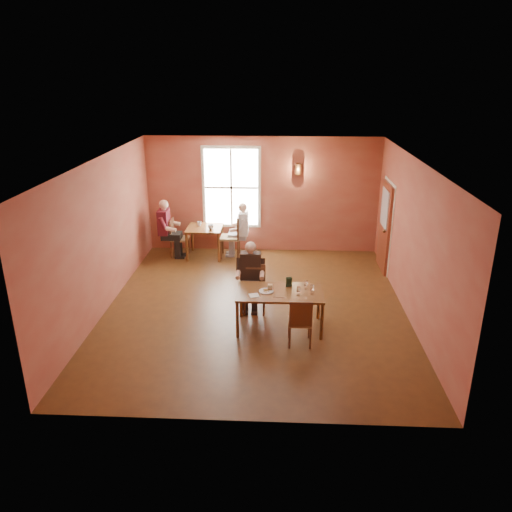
{
  "coord_description": "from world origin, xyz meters",
  "views": [
    {
      "loc": [
        0.47,
        -9.13,
        4.56
      ],
      "look_at": [
        0.0,
        0.2,
        1.05
      ],
      "focal_mm": 35.0,
      "sensor_mm": 36.0,
      "label": 1
    }
  ],
  "objects_px": {
    "chair_diner_white": "(230,236)",
    "diner_maroon": "(178,229)",
    "main_table": "(280,310)",
    "second_table": "(205,242)",
    "chair_empty": "(300,321)",
    "chair_diner_maroon": "(180,238)",
    "diner_main": "(254,281)",
    "chair_diner_main": "(255,290)",
    "diner_white": "(231,232)"
  },
  "relations": [
    {
      "from": "chair_diner_main",
      "to": "chair_diner_maroon",
      "type": "relative_size",
      "value": 0.96
    },
    {
      "from": "chair_empty",
      "to": "chair_diner_maroon",
      "type": "relative_size",
      "value": 0.91
    },
    {
      "from": "second_table",
      "to": "chair_diner_white",
      "type": "height_order",
      "value": "chair_diner_white"
    },
    {
      "from": "main_table",
      "to": "diner_maroon",
      "type": "relative_size",
      "value": 1.09
    },
    {
      "from": "chair_diner_main",
      "to": "diner_main",
      "type": "xyz_separation_m",
      "value": [
        0.0,
        -0.03,
        0.2
      ]
    },
    {
      "from": "diner_maroon",
      "to": "chair_diner_white",
      "type": "bearing_deg",
      "value": 90.0
    },
    {
      "from": "main_table",
      "to": "chair_diner_main",
      "type": "bearing_deg",
      "value": 127.57
    },
    {
      "from": "chair_diner_main",
      "to": "chair_empty",
      "type": "relative_size",
      "value": 1.05
    },
    {
      "from": "chair_empty",
      "to": "diner_maroon",
      "type": "height_order",
      "value": "diner_maroon"
    },
    {
      "from": "chair_diner_white",
      "to": "diner_main",
      "type": "bearing_deg",
      "value": -165.77
    },
    {
      "from": "chair_empty",
      "to": "chair_diner_maroon",
      "type": "xyz_separation_m",
      "value": [
        -2.95,
        4.29,
        0.04
      ]
    },
    {
      "from": "main_table",
      "to": "diner_maroon",
      "type": "distance_m",
      "value": 4.58
    },
    {
      "from": "second_table",
      "to": "diner_white",
      "type": "relative_size",
      "value": 0.65
    },
    {
      "from": "diner_main",
      "to": "diner_white",
      "type": "bearing_deg",
      "value": -76.29
    },
    {
      "from": "diner_main",
      "to": "chair_diner_maroon",
      "type": "distance_m",
      "value": 3.76
    },
    {
      "from": "second_table",
      "to": "chair_diner_maroon",
      "type": "distance_m",
      "value": 0.66
    },
    {
      "from": "chair_diner_main",
      "to": "chair_empty",
      "type": "distance_m",
      "value": 1.48
    },
    {
      "from": "main_table",
      "to": "diner_maroon",
      "type": "xyz_separation_m",
      "value": [
        -2.62,
        3.74,
        0.36
      ]
    },
    {
      "from": "chair_diner_white",
      "to": "chair_diner_maroon",
      "type": "height_order",
      "value": "chair_diner_white"
    },
    {
      "from": "chair_diner_white",
      "to": "chair_empty",
      "type": "bearing_deg",
      "value": -159.01
    },
    {
      "from": "diner_maroon",
      "to": "chair_diner_main",
      "type": "bearing_deg",
      "value": 34.47
    },
    {
      "from": "chair_diner_white",
      "to": "chair_diner_main",
      "type": "bearing_deg",
      "value": -165.64
    },
    {
      "from": "chair_diner_main",
      "to": "diner_maroon",
      "type": "distance_m",
      "value": 3.76
    },
    {
      "from": "chair_diner_maroon",
      "to": "second_table",
      "type": "bearing_deg",
      "value": 90.0
    },
    {
      "from": "chair_diner_main",
      "to": "diner_maroon",
      "type": "height_order",
      "value": "diner_maroon"
    },
    {
      "from": "chair_diner_maroon",
      "to": "diner_white",
      "type": "bearing_deg",
      "value": 90.0
    },
    {
      "from": "main_table",
      "to": "second_table",
      "type": "height_order",
      "value": "second_table"
    },
    {
      "from": "diner_white",
      "to": "chair_diner_maroon",
      "type": "distance_m",
      "value": 1.34
    },
    {
      "from": "chair_diner_white",
      "to": "chair_diner_maroon",
      "type": "relative_size",
      "value": 1.11
    },
    {
      "from": "chair_diner_white",
      "to": "chair_diner_maroon",
      "type": "bearing_deg",
      "value": 90.0
    },
    {
      "from": "diner_main",
      "to": "chair_diner_white",
      "type": "xyz_separation_m",
      "value": [
        -0.79,
        3.12,
        -0.12
      ]
    },
    {
      "from": "second_table",
      "to": "chair_diner_white",
      "type": "relative_size",
      "value": 0.81
    },
    {
      "from": "main_table",
      "to": "diner_main",
      "type": "xyz_separation_m",
      "value": [
        -0.5,
        0.62,
        0.3
      ]
    },
    {
      "from": "chair_empty",
      "to": "diner_white",
      "type": "xyz_separation_m",
      "value": [
        -1.62,
        4.29,
        0.23
      ]
    },
    {
      "from": "diner_main",
      "to": "diner_maroon",
      "type": "bearing_deg",
      "value": -55.79
    },
    {
      "from": "diner_maroon",
      "to": "diner_main",
      "type": "bearing_deg",
      "value": 34.21
    },
    {
      "from": "chair_empty",
      "to": "chair_diner_white",
      "type": "height_order",
      "value": "chair_diner_white"
    },
    {
      "from": "chair_diner_main",
      "to": "second_table",
      "type": "relative_size",
      "value": 1.06
    },
    {
      "from": "chair_diner_white",
      "to": "diner_maroon",
      "type": "distance_m",
      "value": 1.34
    },
    {
      "from": "chair_diner_maroon",
      "to": "main_table",
      "type": "bearing_deg",
      "value": 34.71
    },
    {
      "from": "main_table",
      "to": "diner_white",
      "type": "xyz_separation_m",
      "value": [
        -1.26,
        3.74,
        0.31
      ]
    },
    {
      "from": "main_table",
      "to": "chair_diner_white",
      "type": "bearing_deg",
      "value": 109.05
    },
    {
      "from": "diner_white",
      "to": "chair_diner_white",
      "type": "bearing_deg",
      "value": 90.0
    },
    {
      "from": "diner_white",
      "to": "diner_maroon",
      "type": "relative_size",
      "value": 0.93
    },
    {
      "from": "chair_diner_main",
      "to": "second_table",
      "type": "xyz_separation_m",
      "value": [
        -1.44,
        3.09,
        -0.08
      ]
    },
    {
      "from": "second_table",
      "to": "chair_diner_main",
      "type": "bearing_deg",
      "value": -65.0
    },
    {
      "from": "chair_empty",
      "to": "chair_diner_maroon",
      "type": "height_order",
      "value": "chair_diner_maroon"
    },
    {
      "from": "second_table",
      "to": "diner_maroon",
      "type": "bearing_deg",
      "value": 180.0
    },
    {
      "from": "chair_empty",
      "to": "diner_maroon",
      "type": "bearing_deg",
      "value": 123.59
    },
    {
      "from": "main_table",
      "to": "chair_diner_maroon",
      "type": "relative_size",
      "value": 1.62
    }
  ]
}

